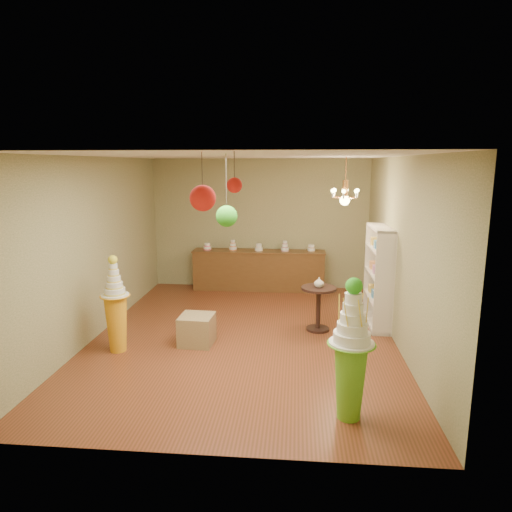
# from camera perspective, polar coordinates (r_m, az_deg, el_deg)

# --- Properties ---
(floor) EXTENTS (6.50, 6.50, 0.00)m
(floor) POSITION_cam_1_polar(r_m,az_deg,el_deg) (7.88, -1.48, -9.98)
(floor) COLOR brown
(floor) RESTS_ON ground
(ceiling) EXTENTS (6.50, 6.50, 0.00)m
(ceiling) POSITION_cam_1_polar(r_m,az_deg,el_deg) (7.34, -1.61, 12.38)
(ceiling) COLOR silver
(ceiling) RESTS_ON ground
(wall_back) EXTENTS (5.00, 0.04, 3.00)m
(wall_back) POSITION_cam_1_polar(r_m,az_deg,el_deg) (10.66, 0.48, 4.02)
(wall_back) COLOR gray
(wall_back) RESTS_ON ground
(wall_front) EXTENTS (5.00, 0.04, 3.00)m
(wall_front) POSITION_cam_1_polar(r_m,az_deg,el_deg) (4.35, -6.51, -7.12)
(wall_front) COLOR gray
(wall_front) RESTS_ON ground
(wall_left) EXTENTS (0.04, 6.50, 3.00)m
(wall_left) POSITION_cam_1_polar(r_m,az_deg,el_deg) (8.14, -19.31, 1.04)
(wall_left) COLOR gray
(wall_left) RESTS_ON ground
(wall_right) EXTENTS (0.04, 6.50, 3.00)m
(wall_right) POSITION_cam_1_polar(r_m,az_deg,el_deg) (7.60, 17.53, 0.45)
(wall_right) COLOR gray
(wall_right) RESTS_ON ground
(pedestal_green) EXTENTS (0.59, 0.59, 1.67)m
(pedestal_green) POSITION_cam_1_polar(r_m,az_deg,el_deg) (5.39, 11.76, -12.85)
(pedestal_green) COLOR #62B227
(pedestal_green) RESTS_ON floor
(pedestal_orange) EXTENTS (0.46, 0.46, 1.53)m
(pedestal_orange) POSITION_cam_1_polar(r_m,az_deg,el_deg) (7.43, -17.07, -7.05)
(pedestal_orange) COLOR orange
(pedestal_orange) RESTS_ON floor
(burlap_riser) EXTENTS (0.56, 0.56, 0.48)m
(burlap_riser) POSITION_cam_1_polar(r_m,az_deg,el_deg) (7.55, -7.40, -9.12)
(burlap_riser) COLOR olive
(burlap_riser) RESTS_ON floor
(sideboard) EXTENTS (3.04, 0.54, 1.16)m
(sideboard) POSITION_cam_1_polar(r_m,az_deg,el_deg) (10.57, 0.34, -1.68)
(sideboard) COLOR brown
(sideboard) RESTS_ON floor
(shelving_unit) EXTENTS (0.33, 1.20, 1.80)m
(shelving_unit) POSITION_cam_1_polar(r_m,az_deg,el_deg) (8.46, 15.08, -2.48)
(shelving_unit) COLOR beige
(shelving_unit) RESTS_ON floor
(round_table) EXTENTS (0.65, 0.65, 0.78)m
(round_table) POSITION_cam_1_polar(r_m,az_deg,el_deg) (8.07, 7.81, -5.78)
(round_table) COLOR black
(round_table) RESTS_ON floor
(vase) EXTENTS (0.22, 0.22, 0.18)m
(vase) POSITION_cam_1_polar(r_m,az_deg,el_deg) (7.97, 7.88, -3.26)
(vase) COLOR beige
(vase) RESTS_ON round_table
(pom_red_left) EXTENTS (0.27, 0.27, 0.59)m
(pom_red_left) POSITION_cam_1_polar(r_m,az_deg,el_deg) (4.68, -6.67, 7.20)
(pom_red_left) COLOR #3A332A
(pom_red_left) RESTS_ON ceiling
(pom_green_mid) EXTENTS (0.26, 0.26, 0.88)m
(pom_green_mid) POSITION_cam_1_polar(r_m,az_deg,el_deg) (5.58, -3.69, 5.00)
(pom_green_mid) COLOR #3A332A
(pom_green_mid) RESTS_ON ceiling
(pom_red_right) EXTENTS (0.15, 0.15, 0.39)m
(pom_red_right) POSITION_cam_1_polar(r_m,az_deg,el_deg) (4.40, -2.71, 8.84)
(pom_red_right) COLOR #3A332A
(pom_red_right) RESTS_ON ceiling
(chandelier) EXTENTS (0.69, 0.69, 0.85)m
(chandelier) POSITION_cam_1_polar(r_m,az_deg,el_deg) (8.23, 11.05, 7.22)
(chandelier) COLOR #D08449
(chandelier) RESTS_ON ceiling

